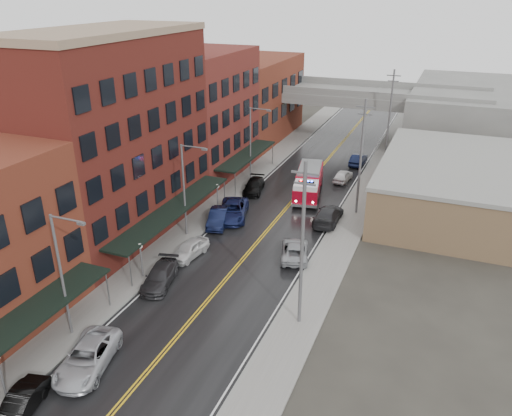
% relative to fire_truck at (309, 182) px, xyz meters
% --- Properties ---
extents(road, '(11.00, 160.00, 0.02)m').
position_rel_fire_truck_xyz_m(road, '(-1.16, -7.80, -1.65)').
color(road, black).
rests_on(road, ground).
extents(sidewalk_left, '(3.00, 160.00, 0.15)m').
position_rel_fire_truck_xyz_m(sidewalk_left, '(-8.46, -7.80, -1.59)').
color(sidewalk_left, slate).
rests_on(sidewalk_left, ground).
extents(sidewalk_right, '(3.00, 160.00, 0.15)m').
position_rel_fire_truck_xyz_m(sidewalk_right, '(6.14, -7.80, -1.59)').
color(sidewalk_right, slate).
rests_on(sidewalk_right, ground).
extents(curb_left, '(0.30, 160.00, 0.15)m').
position_rel_fire_truck_xyz_m(curb_left, '(-6.81, -7.80, -1.59)').
color(curb_left, gray).
rests_on(curb_left, ground).
extents(curb_right, '(0.30, 160.00, 0.15)m').
position_rel_fire_truck_xyz_m(curb_right, '(4.49, -7.80, -1.59)').
color(curb_right, gray).
rests_on(curb_right, ground).
extents(brick_building_b, '(9.00, 20.00, 18.00)m').
position_rel_fire_truck_xyz_m(brick_building_b, '(-14.46, -14.80, 7.34)').
color(brick_building_b, '#521E15').
rests_on(brick_building_b, ground).
extents(brick_building_c, '(9.00, 15.00, 15.00)m').
position_rel_fire_truck_xyz_m(brick_building_c, '(-14.46, 2.70, 5.84)').
color(brick_building_c, maroon).
rests_on(brick_building_c, ground).
extents(brick_building_far, '(9.00, 20.00, 12.00)m').
position_rel_fire_truck_xyz_m(brick_building_far, '(-14.46, 20.20, 4.34)').
color(brick_building_far, brown).
rests_on(brick_building_far, ground).
extents(tan_building, '(14.00, 22.00, 5.00)m').
position_rel_fire_truck_xyz_m(tan_building, '(14.84, 2.20, 0.84)').
color(tan_building, brown).
rests_on(tan_building, ground).
extents(right_far_block, '(18.00, 30.00, 8.00)m').
position_rel_fire_truck_xyz_m(right_far_block, '(16.84, 32.20, 2.34)').
color(right_far_block, slate).
rests_on(right_far_block, ground).
extents(awning_0, '(2.60, 16.00, 3.09)m').
position_rel_fire_truck_xyz_m(awning_0, '(-8.65, -33.80, 1.32)').
color(awning_0, black).
rests_on(awning_0, ground).
extents(awning_1, '(2.60, 18.00, 3.09)m').
position_rel_fire_truck_xyz_m(awning_1, '(-8.65, -14.80, 1.33)').
color(awning_1, black).
rests_on(awning_1, ground).
extents(awning_2, '(2.60, 13.00, 3.09)m').
position_rel_fire_truck_xyz_m(awning_2, '(-8.64, 2.70, 1.32)').
color(awning_2, black).
rests_on(awning_2, ground).
extents(globe_lamp_1, '(0.44, 0.44, 3.12)m').
position_rel_fire_truck_xyz_m(globe_lamp_1, '(-7.56, -21.80, 0.65)').
color(globe_lamp_1, '#59595B').
rests_on(globe_lamp_1, ground).
extents(globe_lamp_2, '(0.44, 0.44, 3.12)m').
position_rel_fire_truck_xyz_m(globe_lamp_2, '(-7.56, -7.80, 0.65)').
color(globe_lamp_2, '#59595B').
rests_on(globe_lamp_2, ground).
extents(street_lamp_0, '(2.64, 0.22, 9.00)m').
position_rel_fire_truck_xyz_m(street_lamp_0, '(-7.70, -29.80, 3.52)').
color(street_lamp_0, '#59595B').
rests_on(street_lamp_0, ground).
extents(street_lamp_1, '(2.64, 0.22, 9.00)m').
position_rel_fire_truck_xyz_m(street_lamp_1, '(-7.70, -13.80, 3.52)').
color(street_lamp_1, '#59595B').
rests_on(street_lamp_1, ground).
extents(street_lamp_2, '(2.64, 0.22, 9.00)m').
position_rel_fire_truck_xyz_m(street_lamp_2, '(-7.70, 2.20, 3.52)').
color(street_lamp_2, '#59595B').
rests_on(street_lamp_2, ground).
extents(utility_pole_0, '(1.80, 0.24, 12.00)m').
position_rel_fire_truck_xyz_m(utility_pole_0, '(6.04, -22.80, 4.64)').
color(utility_pole_0, '#59595B').
rests_on(utility_pole_0, ground).
extents(utility_pole_1, '(1.80, 0.24, 12.00)m').
position_rel_fire_truck_xyz_m(utility_pole_1, '(6.04, -2.80, 4.64)').
color(utility_pole_1, '#59595B').
rests_on(utility_pole_1, ground).
extents(utility_pole_2, '(1.80, 0.24, 12.00)m').
position_rel_fire_truck_xyz_m(utility_pole_2, '(6.04, 17.20, 4.64)').
color(utility_pole_2, '#59595B').
rests_on(utility_pole_2, ground).
extents(overpass, '(40.00, 10.00, 7.50)m').
position_rel_fire_truck_xyz_m(overpass, '(-1.16, 24.20, 4.32)').
color(overpass, slate).
rests_on(overpass, ground).
extents(fire_truck, '(4.58, 8.76, 3.07)m').
position_rel_fire_truck_xyz_m(fire_truck, '(0.00, 0.00, 0.00)').
color(fire_truck, maroon).
rests_on(fire_truck, ground).
extents(parked_car_left_1, '(2.37, 4.33, 1.35)m').
position_rel_fire_truck_xyz_m(parked_car_left_1, '(-5.76, -36.38, -0.99)').
color(parked_car_left_1, black).
rests_on(parked_car_left_1, ground).
extents(parked_car_left_2, '(3.87, 6.09, 1.56)m').
position_rel_fire_truck_xyz_m(parked_car_left_2, '(-4.76, -32.00, -0.88)').
color(parked_car_left_2, '#B2B4BA').
rests_on(parked_car_left_2, ground).
extents(parked_car_left_3, '(3.09, 5.30, 1.44)m').
position_rel_fire_truck_xyz_m(parked_car_left_3, '(-5.71, -22.12, -0.94)').
color(parked_car_left_3, '#29292C').
rests_on(parked_car_left_3, ground).
extents(parked_car_left_4, '(2.29, 4.51, 1.47)m').
position_rel_fire_truck_xyz_m(parked_car_left_4, '(-5.70, -17.31, -0.93)').
color(parked_car_left_4, silver).
rests_on(parked_car_left_4, ground).
extents(parked_car_left_5, '(2.90, 5.04, 1.57)m').
position_rel_fire_truck_xyz_m(parked_car_left_5, '(-6.16, -10.60, -0.88)').
color(parked_car_left_5, black).
rests_on(parked_car_left_5, ground).
extents(parked_car_left_6, '(4.40, 6.58, 1.68)m').
position_rel_fire_truck_xyz_m(parked_car_left_6, '(-5.48, -8.58, -0.82)').
color(parked_car_left_6, '#121A46').
rests_on(parked_car_left_6, ground).
extents(parked_car_left_7, '(2.89, 5.16, 1.41)m').
position_rel_fire_truck_xyz_m(parked_car_left_7, '(-6.16, -1.16, -0.96)').
color(parked_car_left_7, black).
rests_on(parked_car_left_7, ground).
extents(parked_car_right_0, '(3.59, 5.40, 1.38)m').
position_rel_fire_truck_xyz_m(parked_car_right_0, '(2.89, -14.00, -0.98)').
color(parked_car_right_0, '#989B9F').
rests_on(parked_car_right_0, ground).
extents(parked_car_right_1, '(2.33, 5.61, 1.62)m').
position_rel_fire_truck_xyz_m(parked_car_right_1, '(3.84, -6.04, -0.85)').
color(parked_car_right_1, '#252527').
rests_on(parked_car_right_1, ground).
extents(parked_car_right_2, '(1.91, 4.16, 1.38)m').
position_rel_fire_truck_xyz_m(parked_car_right_2, '(2.62, 6.10, -0.97)').
color(parked_car_right_2, white).
rests_on(parked_car_right_2, ground).
extents(parked_car_right_3, '(1.75, 4.54, 1.47)m').
position_rel_fire_truck_xyz_m(parked_car_right_3, '(3.13, 12.89, -0.93)').
color(parked_car_right_3, black).
rests_on(parked_car_right_3, ground).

